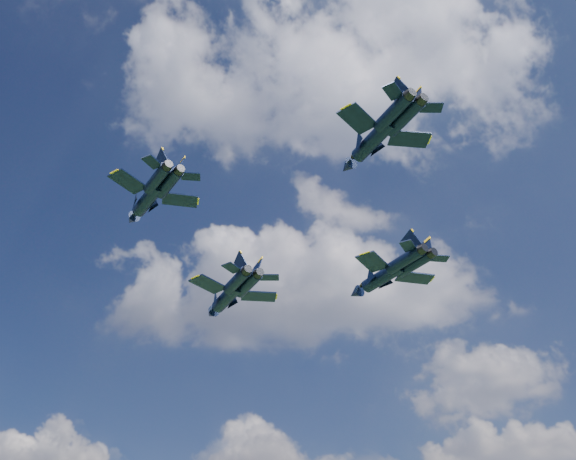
# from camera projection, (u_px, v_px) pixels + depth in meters

# --- Properties ---
(jet_lead) EXTENTS (14.59, 16.96, 4.33)m
(jet_lead) POSITION_uv_depth(u_px,v_px,m) (226.00, 298.00, 97.84)
(jet_lead) COLOR black
(jet_left) EXTENTS (12.73, 13.28, 3.54)m
(jet_left) POSITION_uv_depth(u_px,v_px,m) (147.00, 200.00, 78.71)
(jet_left) COLOR black
(jet_right) EXTENTS (15.37, 15.59, 4.21)m
(jet_right) POSITION_uv_depth(u_px,v_px,m) (381.00, 277.00, 92.58)
(jet_right) COLOR black
(jet_slot) EXTENTS (12.44, 14.37, 3.67)m
(jet_slot) POSITION_uv_depth(u_px,v_px,m) (371.00, 142.00, 72.36)
(jet_slot) COLOR black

